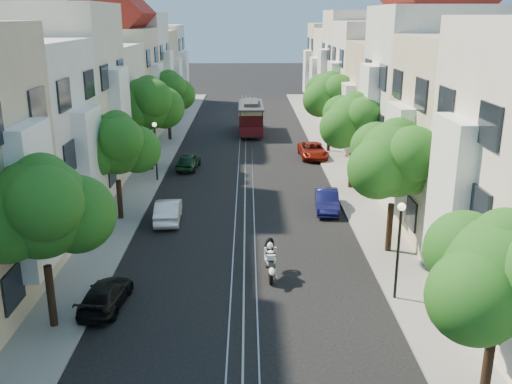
{
  "coord_description": "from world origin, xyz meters",
  "views": [
    {
      "loc": [
        0.2,
        -17.32,
        11.38
      ],
      "look_at": [
        0.63,
        12.25,
        2.2
      ],
      "focal_mm": 40.0,
      "sensor_mm": 36.0,
      "label": 1
    }
  ],
  "objects_px": {
    "tree_e_b": "(396,161)",
    "sportbike_rider": "(270,258)",
    "lamp_west": "(155,143)",
    "cable_car": "(251,116)",
    "tree_e_d": "(331,96)",
    "tree_w_a": "(42,210)",
    "tree_e_a": "(502,278)",
    "parked_car_w_near": "(105,295)",
    "tree_e_c": "(354,122)",
    "parked_car_w_far": "(188,161)",
    "lamp_east": "(399,237)",
    "tree_w_d": "(169,92)",
    "parked_car_w_mid": "(168,211)",
    "tree_w_c": "(149,105)",
    "parked_car_e_far": "(313,150)",
    "tree_w_b": "(117,146)",
    "parked_car_e_mid": "(327,201)"
  },
  "relations": [
    {
      "from": "tree_w_c",
      "to": "tree_e_b",
      "type": "bearing_deg",
      "value": -48.01
    },
    {
      "from": "cable_car",
      "to": "parked_car_e_far",
      "type": "bearing_deg",
      "value": -64.77
    },
    {
      "from": "tree_e_a",
      "to": "tree_w_d",
      "type": "height_order",
      "value": "tree_w_d"
    },
    {
      "from": "parked_car_e_mid",
      "to": "lamp_east",
      "type": "bearing_deg",
      "value": -79.41
    },
    {
      "from": "lamp_west",
      "to": "parked_car_w_far",
      "type": "relative_size",
      "value": 1.12
    },
    {
      "from": "lamp_east",
      "to": "parked_car_w_far",
      "type": "distance_m",
      "value": 24.03
    },
    {
      "from": "cable_car",
      "to": "parked_car_w_far",
      "type": "bearing_deg",
      "value": -110.03
    },
    {
      "from": "tree_w_b",
      "to": "parked_car_e_far",
      "type": "height_order",
      "value": "tree_w_b"
    },
    {
      "from": "parked_car_w_mid",
      "to": "tree_w_b",
      "type": "bearing_deg",
      "value": -8.5
    },
    {
      "from": "parked_car_e_mid",
      "to": "tree_e_c",
      "type": "bearing_deg",
      "value": 67.32
    },
    {
      "from": "tree_e_a",
      "to": "lamp_east",
      "type": "height_order",
      "value": "tree_e_a"
    },
    {
      "from": "tree_e_c",
      "to": "tree_w_d",
      "type": "distance_m",
      "value": 21.53
    },
    {
      "from": "tree_w_d",
      "to": "cable_car",
      "type": "xyz_separation_m",
      "value": [
        7.64,
        3.42,
        -2.83
      ]
    },
    {
      "from": "sportbike_rider",
      "to": "parked_car_e_far",
      "type": "distance_m",
      "value": 23.11
    },
    {
      "from": "tree_e_c",
      "to": "lamp_east",
      "type": "relative_size",
      "value": 1.57
    },
    {
      "from": "tree_e_b",
      "to": "parked_car_w_far",
      "type": "xyz_separation_m",
      "value": [
        -11.66,
        16.43,
        -4.1
      ]
    },
    {
      "from": "lamp_east",
      "to": "parked_car_e_far",
      "type": "bearing_deg",
      "value": 91.61
    },
    {
      "from": "lamp_east",
      "to": "lamp_west",
      "type": "xyz_separation_m",
      "value": [
        -12.6,
        18.0,
        0.0
      ]
    },
    {
      "from": "lamp_east",
      "to": "cable_car",
      "type": "relative_size",
      "value": 0.53
    },
    {
      "from": "tree_e_a",
      "to": "tree_e_c",
      "type": "height_order",
      "value": "tree_e_c"
    },
    {
      "from": "parked_car_e_far",
      "to": "parked_car_w_near",
      "type": "relative_size",
      "value": 1.21
    },
    {
      "from": "tree_e_c",
      "to": "tree_w_c",
      "type": "bearing_deg",
      "value": 160.85
    },
    {
      "from": "tree_e_b",
      "to": "tree_w_c",
      "type": "height_order",
      "value": "tree_w_c"
    },
    {
      "from": "tree_e_c",
      "to": "tree_w_d",
      "type": "height_order",
      "value": "same"
    },
    {
      "from": "tree_e_b",
      "to": "sportbike_rider",
      "type": "height_order",
      "value": "tree_e_b"
    },
    {
      "from": "tree_e_d",
      "to": "parked_car_w_near",
      "type": "height_order",
      "value": "tree_e_d"
    },
    {
      "from": "cable_car",
      "to": "parked_car_w_far",
      "type": "relative_size",
      "value": 2.1
    },
    {
      "from": "tree_w_d",
      "to": "cable_car",
      "type": "distance_m",
      "value": 8.84
    },
    {
      "from": "tree_e_c",
      "to": "sportbike_rider",
      "type": "relative_size",
      "value": 2.92
    },
    {
      "from": "tree_w_d",
      "to": "sportbike_rider",
      "type": "height_order",
      "value": "tree_w_d"
    },
    {
      "from": "tree_w_a",
      "to": "lamp_west",
      "type": "distance_m",
      "value": 20.13
    },
    {
      "from": "tree_e_d",
      "to": "tree_w_c",
      "type": "relative_size",
      "value": 0.97
    },
    {
      "from": "tree_e_a",
      "to": "tree_e_b",
      "type": "height_order",
      "value": "tree_e_b"
    },
    {
      "from": "tree_e_d",
      "to": "cable_car",
      "type": "distance_m",
      "value": 11.23
    },
    {
      "from": "tree_e_c",
      "to": "tree_w_c",
      "type": "relative_size",
      "value": 0.92
    },
    {
      "from": "lamp_west",
      "to": "parked_car_w_far",
      "type": "bearing_deg",
      "value": 60.82
    },
    {
      "from": "lamp_east",
      "to": "parked_car_w_mid",
      "type": "height_order",
      "value": "lamp_east"
    },
    {
      "from": "tree_w_b",
      "to": "cable_car",
      "type": "relative_size",
      "value": 0.8
    },
    {
      "from": "tree_w_a",
      "to": "parked_car_e_far",
      "type": "xyz_separation_m",
      "value": [
        12.74,
        26.94,
        -4.11
      ]
    },
    {
      "from": "lamp_west",
      "to": "sportbike_rider",
      "type": "xyz_separation_m",
      "value": [
        7.49,
        -15.77,
        -1.91
      ]
    },
    {
      "from": "tree_e_a",
      "to": "parked_car_w_near",
      "type": "bearing_deg",
      "value": 152.84
    },
    {
      "from": "tree_e_b",
      "to": "tree_w_c",
      "type": "bearing_deg",
      "value": 131.99
    },
    {
      "from": "tree_w_d",
      "to": "parked_car_e_mid",
      "type": "xyz_separation_m",
      "value": [
        12.13,
        -20.51,
        -3.97
      ]
    },
    {
      "from": "tree_e_c",
      "to": "tree_w_a",
      "type": "xyz_separation_m",
      "value": [
        -14.4,
        -18.0,
        0.13
      ]
    },
    {
      "from": "lamp_west",
      "to": "cable_car",
      "type": "bearing_deg",
      "value": 68.65
    },
    {
      "from": "tree_w_d",
      "to": "parked_car_w_mid",
      "type": "relative_size",
      "value": 1.65
    },
    {
      "from": "tree_w_b",
      "to": "tree_w_a",
      "type": "bearing_deg",
      "value": -90.0
    },
    {
      "from": "parked_car_w_mid",
      "to": "lamp_west",
      "type": "bearing_deg",
      "value": -80.26
    },
    {
      "from": "lamp_west",
      "to": "parked_car_w_mid",
      "type": "height_order",
      "value": "lamp_west"
    },
    {
      "from": "tree_e_a",
      "to": "parked_car_e_far",
      "type": "height_order",
      "value": "tree_e_a"
    }
  ]
}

